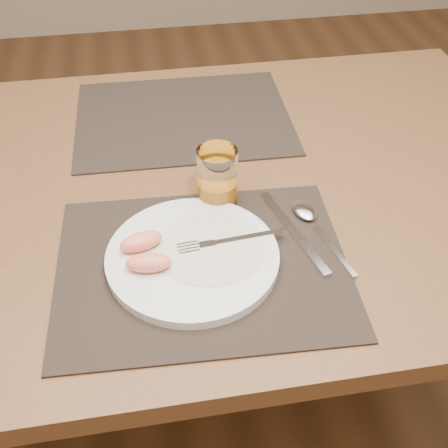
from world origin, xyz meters
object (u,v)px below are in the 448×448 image
at_px(fork, 222,242).
at_px(table, 196,214).
at_px(placemat_near, 202,266).
at_px(juice_glass, 217,179).
at_px(placemat_far, 183,118).
at_px(spoon, 308,216).
at_px(plate, 193,257).
at_px(knife, 299,238).

bearing_deg(fork, table, 95.76).
height_order(placemat_near, juice_glass, juice_glass).
bearing_deg(placemat_near, table, 85.83).
bearing_deg(table, placemat_far, 89.01).
bearing_deg(fork, spoon, 17.99).
distance_m(table, placemat_near, 0.24).
bearing_deg(fork, plate, -162.05).
relative_size(table, fork, 7.99).
bearing_deg(plate, juice_glass, 66.25).
height_order(placemat_far, plate, plate).
bearing_deg(placemat_far, table, -90.99).
bearing_deg(placemat_far, juice_glass, -84.44).
distance_m(placemat_far, fork, 0.41).
bearing_deg(placemat_near, plate, 140.45).
xyz_separation_m(table, knife, (0.15, -0.19, 0.09)).
xyz_separation_m(placemat_near, juice_glass, (0.05, 0.15, 0.05)).
bearing_deg(placemat_near, fork, 37.51).
distance_m(fork, spoon, 0.17).
xyz_separation_m(plate, fork, (0.05, 0.02, 0.01)).
relative_size(plate, juice_glass, 2.58).
bearing_deg(knife, spoon, 58.20).
bearing_deg(placemat_near, knife, 10.45).
relative_size(placemat_near, plate, 1.67).
bearing_deg(placemat_far, knife, -70.81).
bearing_deg(spoon, placemat_far, 115.51).
height_order(plate, spoon, plate).
distance_m(spoon, juice_glass, 0.17).
relative_size(plate, spoon, 1.41).
distance_m(table, juice_glass, 0.15).
bearing_deg(spoon, placemat_near, -157.88).
distance_m(table, placemat_far, 0.24).
distance_m(table, plate, 0.23).
xyz_separation_m(spoon, juice_glass, (-0.14, 0.07, 0.04)).
relative_size(table, placemat_far, 3.11).
height_order(placemat_near, spoon, spoon).
xyz_separation_m(placemat_far, knife, (0.14, -0.41, 0.00)).
xyz_separation_m(placemat_far, spoon, (0.17, -0.36, 0.01)).
bearing_deg(plate, spoon, 17.98).
bearing_deg(spoon, knife, -121.80).
relative_size(table, placemat_near, 3.11).
bearing_deg(placemat_near, placemat_far, 87.42).
height_order(placemat_near, fork, fork).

